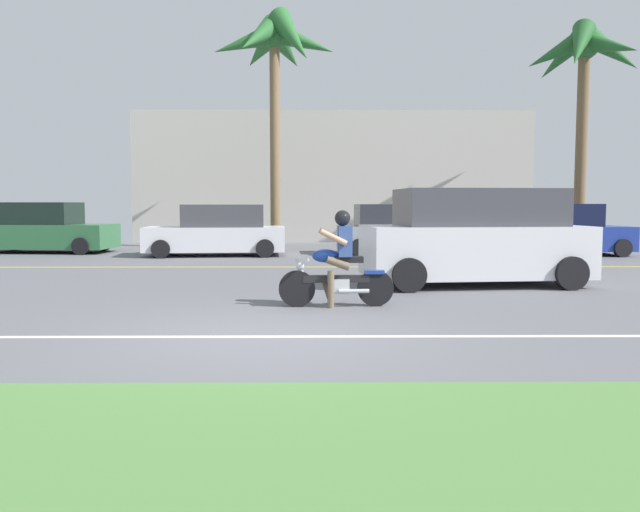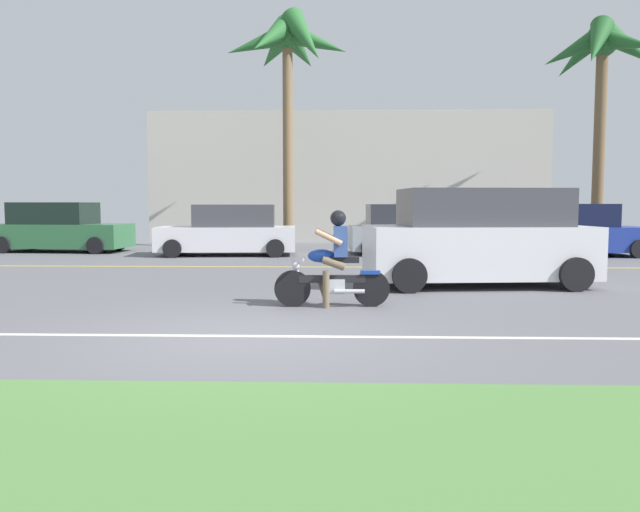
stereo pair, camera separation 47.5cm
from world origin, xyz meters
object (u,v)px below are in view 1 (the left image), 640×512
object	(u,v)px
parked_car_1	(218,232)
parked_car_2	(395,231)
palm_tree_0	(275,52)
motorcyclist	(337,266)
parked_car_3	(564,231)
suv_nearby	(475,238)
parked_car_0	(43,229)
palm_tree_1	(583,62)

from	to	relation	value
parked_car_1	parked_car_2	size ratio (longest dim) A/B	1.14
parked_car_2	palm_tree_0	world-z (taller)	palm_tree_0
motorcyclist	parked_car_3	distance (m)	12.54
suv_nearby	parked_car_0	world-z (taller)	suv_nearby
suv_nearby	parked_car_2	distance (m)	7.78
parked_car_2	motorcyclist	bearing A→B (deg)	-102.13
parked_car_0	palm_tree_0	bearing A→B (deg)	9.63
suv_nearby	parked_car_0	distance (m)	14.99
parked_car_1	palm_tree_1	bearing A→B (deg)	14.87
palm_tree_1	parked_car_2	bearing A→B (deg)	-158.20
motorcyclist	parked_car_3	xyz separation A→B (m)	(7.55, 10.01, 0.11)
motorcyclist	palm_tree_0	world-z (taller)	palm_tree_0
parked_car_1	parked_car_2	distance (m)	5.69
palm_tree_0	suv_nearby	bearing A→B (deg)	-64.79
suv_nearby	parked_car_1	distance (m)	9.57
parked_car_2	palm_tree_0	xyz separation A→B (m)	(-4.01, 2.07, 6.18)
motorcyclist	palm_tree_1	distance (m)	17.43
parked_car_1	motorcyclist	bearing A→B (deg)	-71.03
parked_car_0	parked_car_1	size ratio (longest dim) A/B	1.03
parked_car_0	parked_car_2	size ratio (longest dim) A/B	1.18
motorcyclist	parked_car_2	bearing A→B (deg)	77.87
parked_car_1	palm_tree_0	distance (m)	6.91
parked_car_0	parked_car_3	distance (m)	17.06
palm_tree_0	parked_car_2	bearing A→B (deg)	-27.30
suv_nearby	palm_tree_1	bearing A→B (deg)	58.39
parked_car_0	palm_tree_1	world-z (taller)	palm_tree_1
palm_tree_0	parked_car_1	bearing A→B (deg)	-122.33
parked_car_3	palm_tree_1	distance (m)	7.11
parked_car_3	palm_tree_1	bearing A→B (deg)	60.92
parked_car_0	palm_tree_1	bearing A→B (deg)	6.34
parked_car_2	palm_tree_1	bearing A→B (deg)	21.80
parked_car_0	palm_tree_0	xyz separation A→B (m)	(7.71, 1.31, 6.15)
parked_car_3	palm_tree_1	world-z (taller)	palm_tree_1
parked_car_1	parked_car_3	size ratio (longest dim) A/B	1.13
parked_car_2	palm_tree_1	xyz separation A→B (m)	(7.15, 2.86, 6.02)
parked_car_0	parked_car_1	world-z (taller)	parked_car_0
suv_nearby	parked_car_3	size ratio (longest dim) A/B	1.17
motorcyclist	parked_car_1	distance (m)	10.50
parked_car_2	palm_tree_0	distance (m)	7.65
parked_car_2	parked_car_3	distance (m)	5.32
suv_nearby	parked_car_1	world-z (taller)	suv_nearby
parked_car_2	palm_tree_0	bearing A→B (deg)	152.70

